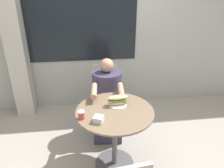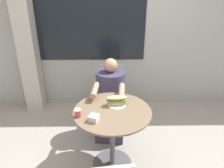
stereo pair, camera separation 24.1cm
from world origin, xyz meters
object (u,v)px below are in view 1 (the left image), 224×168
(seated_diner, at_px, (107,104))
(drink_cup, at_px, (81,115))
(cafe_table, at_px, (115,125))
(diner_chair, at_px, (105,89))
(sandwich_on_plate, at_px, (118,101))

(seated_diner, xyz_separation_m, drink_cup, (-0.33, -0.72, 0.32))
(cafe_table, bearing_deg, drink_cup, -162.97)
(diner_chair, distance_m, sandwich_on_plate, 0.91)
(sandwich_on_plate, bearing_deg, diner_chair, 93.44)
(drink_cup, bearing_deg, diner_chair, 72.33)
(sandwich_on_plate, xyz_separation_m, drink_cup, (-0.39, -0.21, -0.01))
(diner_chair, relative_size, seated_diner, 0.79)
(diner_chair, height_order, drink_cup, diner_chair)
(seated_diner, height_order, drink_cup, seated_diner)
(diner_chair, relative_size, drink_cup, 10.25)
(cafe_table, xyz_separation_m, diner_chair, (-0.00, 0.97, -0.03))
(diner_chair, height_order, seated_diner, seated_diner)
(cafe_table, distance_m, diner_chair, 0.97)
(cafe_table, height_order, diner_chair, diner_chair)
(cafe_table, bearing_deg, sandwich_on_plate, 66.10)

